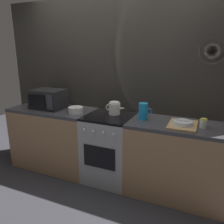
% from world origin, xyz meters
% --- Properties ---
extents(ground_plane, '(8.00, 8.00, 0.00)m').
position_xyz_m(ground_plane, '(0.00, 0.00, 0.00)').
color(ground_plane, '#2D2D33').
extents(back_wall, '(3.60, 0.05, 2.40)m').
position_xyz_m(back_wall, '(0.00, 0.32, 1.20)').
color(back_wall, '#A39989').
rests_on(back_wall, ground_plane).
extents(counter_left, '(1.20, 0.60, 0.90)m').
position_xyz_m(counter_left, '(-0.90, 0.00, 0.45)').
color(counter_left, '#997251').
rests_on(counter_left, ground_plane).
extents(stove_unit, '(0.60, 0.63, 0.90)m').
position_xyz_m(stove_unit, '(-0.00, -0.00, 0.45)').
color(stove_unit, '#9E9EA3').
rests_on(stove_unit, ground_plane).
extents(counter_right, '(1.20, 0.60, 0.90)m').
position_xyz_m(counter_right, '(0.90, 0.00, 0.45)').
color(counter_right, '#997251').
rests_on(counter_right, ground_plane).
extents(microwave, '(0.46, 0.35, 0.27)m').
position_xyz_m(microwave, '(-0.96, -0.01, 1.04)').
color(microwave, black).
rests_on(microwave, counter_left).
extents(kettle, '(0.28, 0.15, 0.17)m').
position_xyz_m(kettle, '(0.04, 0.08, 0.98)').
color(kettle, white).
rests_on(kettle, stove_unit).
extents(mixing_bowl, '(0.20, 0.20, 0.08)m').
position_xyz_m(mixing_bowl, '(-0.46, -0.06, 0.94)').
color(mixing_bowl, silver).
rests_on(mixing_bowl, counter_left).
extents(pitcher, '(0.16, 0.11, 0.20)m').
position_xyz_m(pitcher, '(0.44, 0.01, 1.00)').
color(pitcher, '#198CD8').
rests_on(pitcher, counter_right).
extents(dish_pile, '(0.30, 0.40, 0.07)m').
position_xyz_m(dish_pile, '(0.91, -0.06, 0.92)').
color(dish_pile, tan).
rests_on(dish_pile, counter_right).
extents(spice_jar, '(0.08, 0.08, 0.10)m').
position_xyz_m(spice_jar, '(1.12, -0.03, 0.95)').
color(spice_jar, silver).
rests_on(spice_jar, counter_right).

